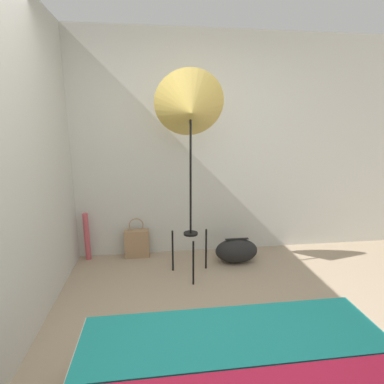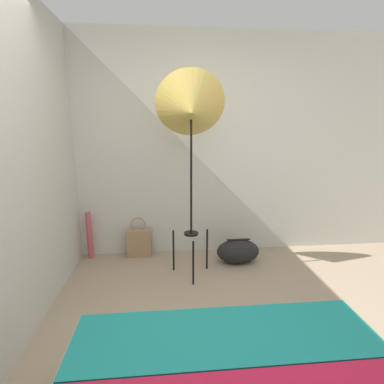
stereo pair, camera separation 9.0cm
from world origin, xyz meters
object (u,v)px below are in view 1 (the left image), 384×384
at_px(duffel_bag, 236,251).
at_px(paper_roll, 87,237).
at_px(tote_bag, 137,243).
at_px(photo_umbrella, 191,110).

height_order(duffel_bag, paper_roll, paper_roll).
xyz_separation_m(tote_bag, paper_roll, (-0.57, 0.00, 0.11)).
height_order(tote_bag, duffel_bag, tote_bag).
distance_m(duffel_bag, paper_roll, 1.75).
xyz_separation_m(photo_umbrella, paper_roll, (-1.16, 0.51, -1.42)).
relative_size(tote_bag, duffel_bag, 0.99).
relative_size(tote_bag, paper_roll, 0.86).
xyz_separation_m(tote_bag, duffel_bag, (1.15, -0.29, -0.04)).
bearing_deg(paper_roll, photo_umbrella, -23.60).
distance_m(photo_umbrella, tote_bag, 1.71).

